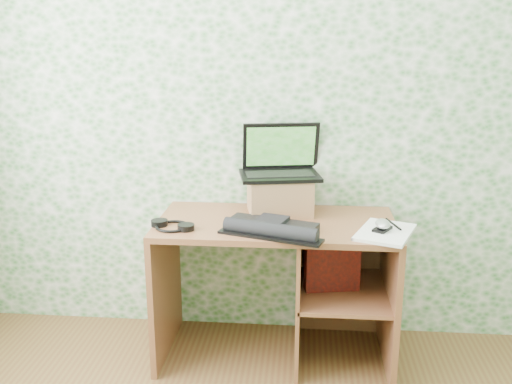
# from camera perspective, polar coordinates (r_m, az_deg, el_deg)

# --- Properties ---
(wall_back) EXTENTS (3.50, 0.00, 3.50)m
(wall_back) POSITION_cam_1_polar(r_m,az_deg,el_deg) (3.06, 2.43, 8.75)
(wall_back) COLOR silver
(wall_back) RESTS_ON ground
(desk) EXTENTS (1.20, 0.60, 0.75)m
(desk) POSITION_cam_1_polar(r_m,az_deg,el_deg) (3.00, 3.50, -7.67)
(desk) COLOR brown
(desk) RESTS_ON floor
(riser) EXTENTS (0.36, 0.32, 0.19)m
(riser) POSITION_cam_1_polar(r_m,az_deg,el_deg) (2.99, 2.36, -0.31)
(riser) COLOR brown
(riser) RESTS_ON desk
(laptop) EXTENTS (0.45, 0.36, 0.27)m
(laptop) POSITION_cam_1_polar(r_m,az_deg,el_deg) (2.99, 2.43, 2.86)
(laptop) COLOR black
(laptop) RESTS_ON riser
(keyboard) EXTENTS (0.50, 0.39, 0.07)m
(keyboard) POSITION_cam_1_polar(r_m,az_deg,el_deg) (2.71, 1.51, -3.59)
(keyboard) COLOR black
(keyboard) RESTS_ON desk
(headphones) EXTENTS (0.23, 0.22, 0.03)m
(headphones) POSITION_cam_1_polar(r_m,az_deg,el_deg) (2.81, -8.34, -3.36)
(headphones) COLOR black
(headphones) RESTS_ON desk
(notepad) EXTENTS (0.33, 0.39, 0.02)m
(notepad) POSITION_cam_1_polar(r_m,az_deg,el_deg) (2.76, 12.79, -3.95)
(notepad) COLOR white
(notepad) RESTS_ON desk
(mouse) EXTENTS (0.12, 0.13, 0.04)m
(mouse) POSITION_cam_1_polar(r_m,az_deg,el_deg) (2.76, 12.53, -3.37)
(mouse) COLOR silver
(mouse) RESTS_ON notepad
(pen) EXTENTS (0.05, 0.16, 0.01)m
(pen) POSITION_cam_1_polar(r_m,az_deg,el_deg) (2.85, 13.58, -3.13)
(pen) COLOR black
(pen) RESTS_ON notepad
(red_box) EXTENTS (0.29, 0.14, 0.33)m
(red_box) POSITION_cam_1_polar(r_m,az_deg,el_deg) (2.95, 7.63, -6.64)
(red_box) COLOR maroon
(red_box) RESTS_ON desk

